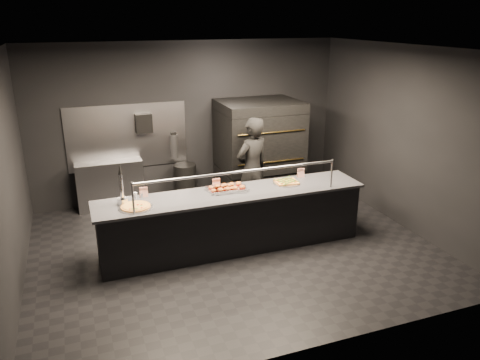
% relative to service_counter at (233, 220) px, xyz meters
% --- Properties ---
extents(room, '(6.04, 6.00, 3.00)m').
position_rel_service_counter_xyz_m(room, '(-0.02, 0.05, 1.03)').
color(room, black).
rests_on(room, ground).
extents(service_counter, '(4.10, 0.78, 1.37)m').
position_rel_service_counter_xyz_m(service_counter, '(0.00, 0.00, 0.00)').
color(service_counter, black).
rests_on(service_counter, ground).
extents(pizza_oven, '(1.50, 1.23, 1.91)m').
position_rel_service_counter_xyz_m(pizza_oven, '(1.20, 1.90, 0.50)').
color(pizza_oven, black).
rests_on(pizza_oven, ground).
extents(prep_shelf, '(1.20, 0.35, 0.90)m').
position_rel_service_counter_xyz_m(prep_shelf, '(-1.60, 2.32, -0.01)').
color(prep_shelf, '#99999E').
rests_on(prep_shelf, ground).
extents(towel_dispenser, '(0.30, 0.20, 0.35)m').
position_rel_service_counter_xyz_m(towel_dispenser, '(-0.90, 2.39, 1.09)').
color(towel_dispenser, black).
rests_on(towel_dispenser, room).
extents(fire_extinguisher, '(0.14, 0.14, 0.51)m').
position_rel_service_counter_xyz_m(fire_extinguisher, '(-0.35, 2.40, 0.60)').
color(fire_extinguisher, '#B2B2B7').
rests_on(fire_extinguisher, room).
extents(beer_tap, '(0.15, 0.22, 0.60)m').
position_rel_service_counter_xyz_m(beer_tap, '(-1.60, 0.10, 0.63)').
color(beer_tap, silver).
rests_on(beer_tap, service_counter).
extents(round_pizza, '(0.47, 0.47, 0.03)m').
position_rel_service_counter_xyz_m(round_pizza, '(-1.45, -0.09, 0.47)').
color(round_pizza, silver).
rests_on(round_pizza, service_counter).
extents(slider_tray_a, '(0.48, 0.39, 0.07)m').
position_rel_service_counter_xyz_m(slider_tray_a, '(-0.13, 0.14, 0.48)').
color(slider_tray_a, silver).
rests_on(slider_tray_a, service_counter).
extents(slider_tray_b, '(0.58, 0.49, 0.08)m').
position_rel_service_counter_xyz_m(slider_tray_b, '(-0.00, 0.13, 0.49)').
color(slider_tray_b, silver).
rests_on(slider_tray_b, service_counter).
extents(square_pizza, '(0.43, 0.43, 0.05)m').
position_rel_service_counter_xyz_m(square_pizza, '(0.93, 0.10, 0.47)').
color(square_pizza, silver).
rests_on(square_pizza, service_counter).
extents(condiment_jar, '(0.14, 0.05, 0.09)m').
position_rel_service_counter_xyz_m(condiment_jar, '(-1.37, 0.27, 0.50)').
color(condiment_jar, silver).
rests_on(condiment_jar, service_counter).
extents(tent_cards, '(2.68, 0.04, 0.15)m').
position_rel_service_counter_xyz_m(tent_cards, '(-0.06, 0.28, 0.53)').
color(tent_cards, white).
rests_on(tent_cards, service_counter).
extents(trash_bin, '(0.43, 0.43, 0.72)m').
position_rel_service_counter_xyz_m(trash_bin, '(-0.20, 2.22, -0.10)').
color(trash_bin, black).
rests_on(trash_bin, ground).
extents(worker, '(0.78, 0.64, 1.82)m').
position_rel_service_counter_xyz_m(worker, '(0.69, 0.97, 0.45)').
color(worker, black).
rests_on(worker, ground).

